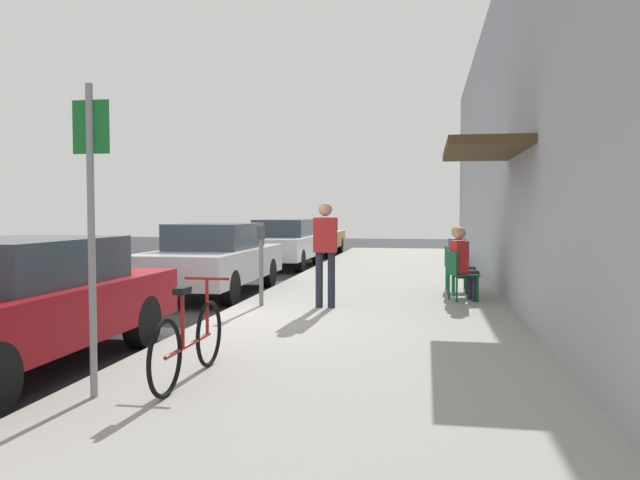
# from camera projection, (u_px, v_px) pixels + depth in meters

# --- Properties ---
(ground_plane) EXTENTS (60.00, 60.00, 0.00)m
(ground_plane) POSITION_uv_depth(u_px,v_px,m) (206.00, 328.00, 8.87)
(ground_plane) COLOR #2D2D30
(sidewalk_slab) EXTENTS (4.50, 32.00, 0.12)m
(sidewalk_slab) POSITION_uv_depth(u_px,v_px,m) (373.00, 307.00, 10.45)
(sidewalk_slab) COLOR #9E9B93
(sidewalk_slab) RESTS_ON ground_plane
(building_facade) EXTENTS (1.40, 32.00, 6.35)m
(building_facade) POSITION_uv_depth(u_px,v_px,m) (523.00, 119.00, 9.90)
(building_facade) COLOR #999EA8
(building_facade) RESTS_ON ground_plane
(parked_car_0) EXTENTS (1.80, 4.40, 1.39)m
(parked_car_0) POSITION_uv_depth(u_px,v_px,m) (12.00, 304.00, 6.37)
(parked_car_0) COLOR maroon
(parked_car_0) RESTS_ON ground_plane
(parked_car_1) EXTENTS (1.80, 4.40, 1.43)m
(parked_car_1) POSITION_uv_depth(u_px,v_px,m) (214.00, 258.00, 12.41)
(parked_car_1) COLOR #B7B7BC
(parked_car_1) RESTS_ON ground_plane
(parked_car_2) EXTENTS (1.80, 4.40, 1.44)m
(parked_car_2) POSITION_uv_depth(u_px,v_px,m) (283.00, 243.00, 18.45)
(parked_car_2) COLOR silver
(parked_car_2) RESTS_ON ground_plane
(parked_car_3) EXTENTS (1.80, 4.40, 1.40)m
(parked_car_3) POSITION_uv_depth(u_px,v_px,m) (315.00, 237.00, 23.58)
(parked_car_3) COLOR #A58433
(parked_car_3) RESTS_ON ground_plane
(parking_meter) EXTENTS (0.12, 0.10, 1.32)m
(parking_meter) POSITION_uv_depth(u_px,v_px,m) (261.00, 259.00, 10.13)
(parking_meter) COLOR slate
(parking_meter) RESTS_ON sidewalk_slab
(street_sign) EXTENTS (0.32, 0.06, 2.60)m
(street_sign) POSITION_uv_depth(u_px,v_px,m) (91.00, 216.00, 5.08)
(street_sign) COLOR gray
(street_sign) RESTS_ON sidewalk_slab
(bicycle_0) EXTENTS (0.46, 1.71, 0.90)m
(bicycle_0) POSITION_uv_depth(u_px,v_px,m) (189.00, 342.00, 5.64)
(bicycle_0) COLOR black
(bicycle_0) RESTS_ON sidewalk_slab
(cafe_chair_0) EXTENTS (0.56, 0.56, 0.87)m
(cafe_chair_0) POSITION_uv_depth(u_px,v_px,m) (459.00, 272.00, 10.69)
(cafe_chair_0) COLOR #14592D
(cafe_chair_0) RESTS_ON sidewalk_slab
(seated_patron_0) EXTENTS (0.51, 0.46, 1.29)m
(seated_patron_0) POSITION_uv_depth(u_px,v_px,m) (462.00, 261.00, 10.69)
(seated_patron_0) COLOR #232838
(seated_patron_0) RESTS_ON sidewalk_slab
(cafe_chair_1) EXTENTS (0.54, 0.54, 0.87)m
(cafe_chair_1) POSITION_uv_depth(u_px,v_px,m) (457.00, 268.00, 11.44)
(cafe_chair_1) COLOR #14592D
(cafe_chair_1) RESTS_ON sidewalk_slab
(seated_patron_1) EXTENTS (0.50, 0.45, 1.29)m
(seated_patron_1) POSITION_uv_depth(u_px,v_px,m) (460.00, 258.00, 11.44)
(seated_patron_1) COLOR #232838
(seated_patron_1) RESTS_ON sidewalk_slab
(cafe_chair_2) EXTENTS (0.55, 0.55, 0.87)m
(cafe_chair_2) POSITION_uv_depth(u_px,v_px,m) (455.00, 265.00, 12.18)
(cafe_chair_2) COLOR #14592D
(cafe_chair_2) RESTS_ON sidewalk_slab
(pedestrian_standing) EXTENTS (0.36, 0.22, 1.70)m
(pedestrian_standing) POSITION_uv_depth(u_px,v_px,m) (325.00, 246.00, 9.92)
(pedestrian_standing) COLOR #232838
(pedestrian_standing) RESTS_ON sidewalk_slab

